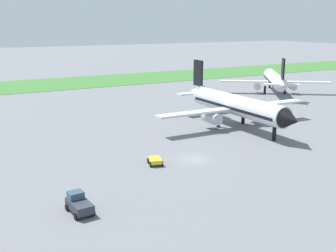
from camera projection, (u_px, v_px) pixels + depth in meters
ground_plane at (193, 159)px, 58.72m from camera, size 600.00×600.00×0.00m
grass_taxiway_strip at (51, 84)px, 130.21m from camera, size 360.00×28.00×0.08m
airplane_parked_jet_far at (275, 80)px, 112.17m from camera, size 25.53×25.70×10.50m
airplane_midfield_jet at (235, 105)px, 76.06m from camera, size 32.00×31.34×11.33m
baggage_cart_near_gate at (155, 161)px, 56.25m from camera, size 2.30×2.75×0.90m
pushback_tug_by_runway at (79, 204)px, 41.96m from camera, size 2.29×3.73×1.95m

